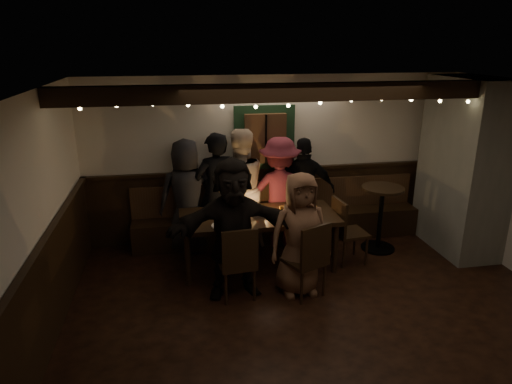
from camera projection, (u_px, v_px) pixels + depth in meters
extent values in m
cube|color=black|center=(321.00, 317.00, 5.36)|extent=(6.00, 5.00, 0.01)
cube|color=black|center=(332.00, 91.00, 4.54)|extent=(6.00, 5.00, 0.01)
cube|color=white|center=(276.00, 158.00, 7.29)|extent=(6.00, 0.01, 2.60)
cube|color=white|center=(31.00, 233.00, 4.44)|extent=(0.01, 5.00, 2.60)
cube|color=black|center=(276.00, 203.00, 7.49)|extent=(6.00, 0.05, 1.10)
cube|color=black|center=(45.00, 300.00, 4.68)|extent=(0.05, 5.00, 1.10)
cube|color=slate|center=(464.00, 166.00, 6.79)|extent=(0.70, 1.40, 2.60)
cube|color=black|center=(279.00, 227.00, 7.36)|extent=(4.60, 0.45, 0.45)
cube|color=#442917|center=(277.00, 195.00, 7.39)|extent=(4.60, 0.06, 0.50)
cube|color=#16321C|center=(264.00, 138.00, 7.08)|extent=(0.95, 0.04, 1.00)
cube|color=#442917|center=(265.00, 138.00, 7.03)|extent=(0.64, 0.12, 0.76)
cube|color=black|center=(304.00, 92.00, 5.51)|extent=(6.00, 0.16, 0.22)
sphere|color=#FFE599|center=(80.00, 109.00, 5.09)|extent=(0.04, 0.04, 0.04)
sphere|color=#FFE599|center=(117.00, 106.00, 5.15)|extent=(0.04, 0.04, 0.04)
sphere|color=#FFE599|center=(153.00, 104.00, 5.21)|extent=(0.04, 0.04, 0.04)
sphere|color=#FFE599|center=(188.00, 105.00, 5.29)|extent=(0.04, 0.04, 0.04)
sphere|color=#FFE599|center=(222.00, 106.00, 5.36)|extent=(0.04, 0.04, 0.04)
sphere|color=#FFE599|center=(256.00, 107.00, 5.44)|extent=(0.04, 0.04, 0.04)
sphere|color=#FFE599|center=(288.00, 106.00, 5.50)|extent=(0.04, 0.04, 0.04)
sphere|color=#FFE599|center=(320.00, 103.00, 5.56)|extent=(0.04, 0.04, 0.04)
sphere|color=#FFE599|center=(351.00, 100.00, 5.62)|extent=(0.04, 0.04, 0.04)
sphere|color=#FFE599|center=(382.00, 99.00, 5.69)|extent=(0.04, 0.04, 0.04)
sphere|color=#FFE599|center=(411.00, 100.00, 5.76)|extent=(0.04, 0.04, 0.04)
sphere|color=#FFE599|center=(440.00, 101.00, 5.84)|extent=(0.04, 0.04, 0.04)
sphere|color=#FFE599|center=(468.00, 102.00, 5.91)|extent=(0.04, 0.04, 0.04)
sphere|color=#FFE599|center=(496.00, 100.00, 5.97)|extent=(0.04, 0.04, 0.04)
cube|color=black|center=(259.00, 217.00, 6.35)|extent=(2.18, 0.93, 0.06)
cylinder|color=black|center=(188.00, 261.00, 5.94)|extent=(0.07, 0.07, 0.72)
cylinder|color=black|center=(186.00, 237.00, 6.66)|extent=(0.07, 0.07, 0.72)
cylinder|color=black|center=(335.00, 249.00, 6.28)|extent=(0.07, 0.07, 0.72)
cylinder|color=black|center=(318.00, 227.00, 7.00)|extent=(0.07, 0.07, 0.72)
cylinder|color=#BF7226|center=(209.00, 210.00, 6.33)|extent=(0.07, 0.07, 0.15)
cylinder|color=#BF7226|center=(233.00, 217.00, 6.05)|extent=(0.07, 0.07, 0.15)
cylinder|color=silver|center=(246.00, 208.00, 6.38)|extent=(0.07, 0.07, 0.15)
cylinder|color=#BF7226|center=(282.00, 211.00, 6.28)|extent=(0.07, 0.07, 0.15)
cylinder|color=silver|center=(292.00, 204.00, 6.56)|extent=(0.07, 0.07, 0.15)
cylinder|color=#BF7226|center=(314.00, 211.00, 6.28)|extent=(0.07, 0.07, 0.15)
cylinder|color=white|center=(222.00, 226.00, 5.95)|extent=(0.27, 0.27, 0.02)
cube|color=#B2B2B7|center=(259.00, 215.00, 6.28)|extent=(0.17, 0.10, 0.05)
cylinder|color=#990C0C|center=(257.00, 211.00, 6.26)|extent=(0.04, 0.04, 0.17)
cylinder|color=gold|center=(261.00, 211.00, 6.27)|extent=(0.04, 0.04, 0.17)
cylinder|color=silver|center=(262.00, 211.00, 6.38)|extent=(0.05, 0.05, 0.08)
sphere|color=#FFB24C|center=(262.00, 206.00, 6.36)|extent=(0.03, 0.03, 0.03)
cube|color=black|center=(237.00, 263.00, 5.66)|extent=(0.48, 0.48, 0.04)
cube|color=black|center=(240.00, 250.00, 5.40)|extent=(0.44, 0.08, 0.50)
cylinder|color=black|center=(247.00, 272.00, 5.95)|extent=(0.04, 0.04, 0.43)
cylinder|color=black|center=(254.00, 285.00, 5.62)|extent=(0.04, 0.04, 0.43)
cylinder|color=black|center=(220.00, 275.00, 5.86)|extent=(0.04, 0.04, 0.43)
cylinder|color=black|center=(226.00, 289.00, 5.53)|extent=(0.04, 0.04, 0.43)
cube|color=black|center=(304.00, 261.00, 5.71)|extent=(0.60, 0.60, 0.04)
cube|color=black|center=(316.00, 246.00, 5.46)|extent=(0.43, 0.22, 0.52)
cylinder|color=black|center=(305.00, 268.00, 6.02)|extent=(0.04, 0.04, 0.44)
cylinder|color=black|center=(324.00, 280.00, 5.74)|extent=(0.04, 0.04, 0.44)
cylinder|color=black|center=(283.00, 276.00, 5.83)|extent=(0.04, 0.04, 0.44)
cylinder|color=black|center=(302.00, 288.00, 5.54)|extent=(0.04, 0.04, 0.44)
cube|color=black|center=(350.00, 233.00, 6.56)|extent=(0.48, 0.48, 0.04)
cube|color=black|center=(339.00, 217.00, 6.43)|extent=(0.09, 0.44, 0.50)
cylinder|color=black|center=(366.00, 251.00, 6.52)|extent=(0.04, 0.04, 0.43)
cylinder|color=black|center=(344.00, 255.00, 6.43)|extent=(0.04, 0.04, 0.43)
cylinder|color=black|center=(354.00, 241.00, 6.85)|extent=(0.04, 0.04, 0.43)
cylinder|color=black|center=(333.00, 244.00, 6.75)|extent=(0.04, 0.04, 0.43)
cylinder|color=black|center=(378.00, 248.00, 7.11)|extent=(0.51, 0.51, 0.03)
cylinder|color=black|center=(380.00, 219.00, 6.96)|extent=(0.07, 0.07, 0.99)
cylinder|color=black|center=(383.00, 188.00, 6.80)|extent=(0.63, 0.63, 0.04)
imported|color=black|center=(187.00, 196.00, 6.86)|extent=(0.90, 0.63, 1.73)
imported|color=black|center=(216.00, 192.00, 6.88)|extent=(0.77, 0.63, 1.82)
imported|color=#BFA893|center=(239.00, 189.00, 6.96)|extent=(1.02, 0.86, 1.86)
imported|color=maroon|center=(279.00, 192.00, 7.03)|extent=(1.22, 0.86, 1.72)
imported|color=black|center=(304.00, 191.00, 7.17)|extent=(1.03, 0.54, 1.68)
imported|color=black|center=(233.00, 228.00, 5.60)|extent=(1.66, 0.58, 1.78)
imported|color=brown|center=(300.00, 234.00, 5.66)|extent=(0.81, 0.56, 1.59)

